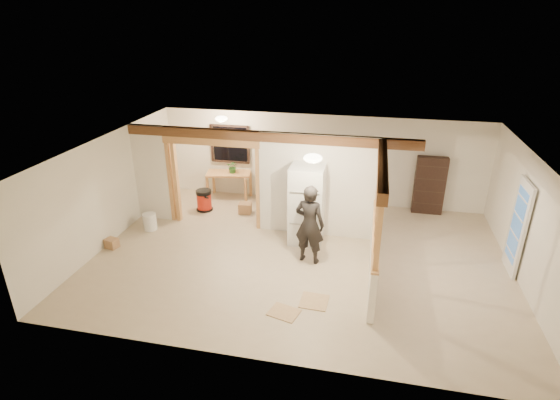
% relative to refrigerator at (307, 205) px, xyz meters
% --- Properties ---
extents(floor, '(9.00, 6.50, 0.01)m').
position_rel_refrigerator_xyz_m(floor, '(-0.02, -0.76, -0.94)').
color(floor, '#BDA98D').
rests_on(floor, ground).
extents(ceiling, '(9.00, 6.50, 0.01)m').
position_rel_refrigerator_xyz_m(ceiling, '(-0.02, -0.76, 1.56)').
color(ceiling, white).
extents(wall_back, '(9.00, 0.01, 2.50)m').
position_rel_refrigerator_xyz_m(wall_back, '(-0.02, 2.49, 0.31)').
color(wall_back, silver).
rests_on(wall_back, floor).
extents(wall_front, '(9.00, 0.01, 2.50)m').
position_rel_refrigerator_xyz_m(wall_front, '(-0.02, -4.01, 0.31)').
color(wall_front, silver).
rests_on(wall_front, floor).
extents(wall_left, '(0.01, 6.50, 2.50)m').
position_rel_refrigerator_xyz_m(wall_left, '(-4.52, -0.76, 0.31)').
color(wall_left, silver).
rests_on(wall_left, floor).
extents(wall_right, '(0.01, 6.50, 2.50)m').
position_rel_refrigerator_xyz_m(wall_right, '(4.48, -0.76, 0.31)').
color(wall_right, silver).
rests_on(wall_right, floor).
extents(partition_left_stub, '(0.90, 0.12, 2.50)m').
position_rel_refrigerator_xyz_m(partition_left_stub, '(-4.07, 0.44, 0.31)').
color(partition_left_stub, white).
rests_on(partition_left_stub, floor).
extents(partition_center, '(2.80, 0.12, 2.50)m').
position_rel_refrigerator_xyz_m(partition_center, '(0.18, 0.44, 0.31)').
color(partition_center, white).
rests_on(partition_center, floor).
extents(doorway_frame, '(2.46, 0.14, 2.20)m').
position_rel_refrigerator_xyz_m(doorway_frame, '(-2.42, 0.44, 0.16)').
color(doorway_frame, tan).
rests_on(doorway_frame, floor).
extents(header_beam_back, '(7.00, 0.18, 0.22)m').
position_rel_refrigerator_xyz_m(header_beam_back, '(-1.02, 0.44, 1.44)').
color(header_beam_back, brown).
rests_on(header_beam_back, ceiling).
extents(header_beam_right, '(0.18, 3.30, 0.22)m').
position_rel_refrigerator_xyz_m(header_beam_right, '(1.58, -1.16, 1.44)').
color(header_beam_right, brown).
rests_on(header_beam_right, ceiling).
extents(pony_wall, '(0.12, 3.20, 1.00)m').
position_rel_refrigerator_xyz_m(pony_wall, '(1.58, -1.16, -0.44)').
color(pony_wall, white).
rests_on(pony_wall, floor).
extents(stud_partition, '(0.14, 3.20, 1.32)m').
position_rel_refrigerator_xyz_m(stud_partition, '(1.58, -1.16, 0.72)').
color(stud_partition, tan).
rests_on(stud_partition, pony_wall).
extents(window_back, '(1.12, 0.10, 1.10)m').
position_rel_refrigerator_xyz_m(window_back, '(-2.62, 2.41, 0.61)').
color(window_back, black).
rests_on(window_back, wall_back).
extents(french_door, '(0.12, 0.86, 2.00)m').
position_rel_refrigerator_xyz_m(french_door, '(4.40, -0.36, 0.06)').
color(french_door, white).
rests_on(french_door, floor).
extents(ceiling_dome_main, '(0.36, 0.36, 0.16)m').
position_rel_refrigerator_xyz_m(ceiling_dome_main, '(0.28, -1.26, 1.54)').
color(ceiling_dome_main, '#FFEABF').
rests_on(ceiling_dome_main, ceiling).
extents(ceiling_dome_util, '(0.32, 0.32, 0.14)m').
position_rel_refrigerator_xyz_m(ceiling_dome_util, '(-2.52, 1.54, 1.54)').
color(ceiling_dome_util, '#FFEABF').
rests_on(ceiling_dome_util, ceiling).
extents(hanging_bulb, '(0.07, 0.07, 0.07)m').
position_rel_refrigerator_xyz_m(hanging_bulb, '(-2.02, 0.84, 1.24)').
color(hanging_bulb, '#FFD88C').
rests_on(hanging_bulb, ceiling).
extents(refrigerator, '(0.77, 0.75, 1.88)m').
position_rel_refrigerator_xyz_m(refrigerator, '(0.00, 0.00, 0.00)').
color(refrigerator, white).
rests_on(refrigerator, floor).
extents(woman, '(0.72, 0.55, 1.77)m').
position_rel_refrigerator_xyz_m(woman, '(0.20, -0.89, -0.05)').
color(woman, '#272525').
rests_on(woman, floor).
extents(work_table, '(1.34, 0.85, 0.79)m').
position_rel_refrigerator_xyz_m(work_table, '(-2.61, 2.12, -0.54)').
color(work_table, tan).
rests_on(work_table, floor).
extents(potted_plant, '(0.34, 0.29, 0.36)m').
position_rel_refrigerator_xyz_m(potted_plant, '(-2.47, 2.12, 0.03)').
color(potted_plant, '#2D6E26').
rests_on(potted_plant, work_table).
extents(shop_vac, '(0.60, 0.60, 0.59)m').
position_rel_refrigerator_xyz_m(shop_vac, '(-3.01, 1.15, -0.64)').
color(shop_vac, red).
rests_on(shop_vac, floor).
extents(bookshelf, '(0.79, 0.26, 1.57)m').
position_rel_refrigerator_xyz_m(bookshelf, '(2.95, 2.28, -0.15)').
color(bookshelf, black).
rests_on(bookshelf, floor).
extents(bucket, '(0.36, 0.36, 0.42)m').
position_rel_refrigerator_xyz_m(bucket, '(-3.91, -0.24, -0.73)').
color(bucket, white).
rests_on(bucket, floor).
extents(box_util_a, '(0.36, 0.32, 0.28)m').
position_rel_refrigerator_xyz_m(box_util_a, '(-1.86, 1.20, -0.80)').
color(box_util_a, '#A97B52').
rests_on(box_util_a, floor).
extents(box_util_b, '(0.31, 0.31, 0.27)m').
position_rel_refrigerator_xyz_m(box_util_b, '(-3.83, 0.54, -0.80)').
color(box_util_b, '#A97B52').
rests_on(box_util_b, floor).
extents(box_front, '(0.32, 0.28, 0.22)m').
position_rel_refrigerator_xyz_m(box_front, '(-4.35, -1.28, -0.83)').
color(box_front, '#A97B52').
rests_on(box_front, floor).
extents(floor_panel_near, '(0.54, 0.54, 0.02)m').
position_rel_refrigerator_xyz_m(floor_panel_near, '(0.53, -2.35, -0.93)').
color(floor_panel_near, tan).
rests_on(floor_panel_near, floor).
extents(floor_panel_far, '(0.62, 0.55, 0.02)m').
position_rel_refrigerator_xyz_m(floor_panel_far, '(0.04, -2.79, -0.93)').
color(floor_panel_far, tan).
rests_on(floor_panel_far, floor).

